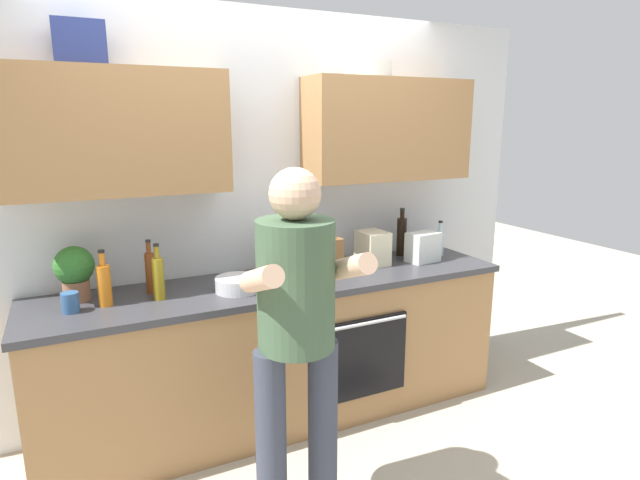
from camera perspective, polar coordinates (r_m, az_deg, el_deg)
name	(u,v)px	position (r m, az deg, el deg)	size (l,w,h in m)	color
ground_plane	(284,416)	(3.51, -3.96, -18.62)	(12.00, 12.00, 0.00)	#B2A893
back_wall_unit	(263,177)	(3.27, -6.24, 6.83)	(4.00, 0.38, 2.50)	silver
counter	(283,350)	(3.30, -4.05, -11.92)	(2.84, 0.67, 0.90)	#A37547
person_standing	(297,322)	(2.31, -2.55, -8.97)	(0.49, 0.45, 1.65)	#383D4C
bottle_oil	(158,277)	(2.91, -17.22, -3.89)	(0.06, 0.06, 0.30)	olive
bottle_syrup	(276,263)	(3.02, -4.79, -2.51)	(0.07, 0.07, 0.33)	#8C4C14
bottle_soy	(402,236)	(3.73, 8.88, 0.47)	(0.07, 0.07, 0.34)	black
bottle_soda	(278,259)	(3.24, -4.60, -2.07)	(0.08, 0.08, 0.24)	#198C33
bottle_hotsauce	(296,256)	(3.33, -2.68, -1.74)	(0.06, 0.06, 0.24)	red
bottle_vinegar	(150,271)	(3.03, -18.03, -3.26)	(0.05, 0.05, 0.30)	brown
bottle_water	(440,242)	(3.78, 12.91, -0.23)	(0.06, 0.06, 0.25)	silver
bottle_juice	(104,284)	(2.91, -22.47, -4.43)	(0.07, 0.07, 0.30)	orange
cup_tea	(70,302)	(2.90, -25.58, -6.16)	(0.08, 0.08, 0.10)	#33598C
cup_coffee	(358,265)	(3.29, 4.16, -2.75)	(0.07, 0.07, 0.10)	white
mixing_bowl	(238,284)	(2.97, -8.97, -4.78)	(0.25, 0.25, 0.08)	silver
knife_block	(332,257)	(3.19, 1.28, -1.83)	(0.10, 0.14, 0.30)	brown
potted_herb	(74,270)	(3.04, -25.20, -3.00)	(0.20, 0.20, 0.29)	#9E6647
grocery_bag_produce	(423,247)	(3.60, 11.17, -0.76)	(0.22, 0.14, 0.20)	silver
grocery_bag_rice	(373,248)	(3.47, 5.75, -0.88)	(0.17, 0.20, 0.22)	beige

